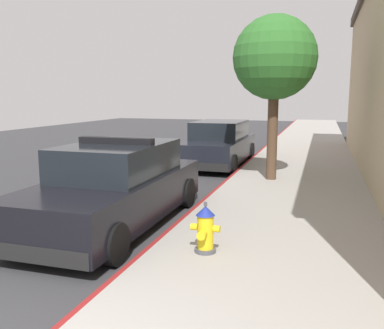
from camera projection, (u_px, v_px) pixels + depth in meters
name	position (u px, v px, depth m)	size (l,w,h in m)	color
ground_plane	(109.00, 174.00, 13.72)	(29.87, 60.00, 0.20)	#353538
sidewalk_pavement	(297.00, 180.00, 11.93)	(3.57, 60.00, 0.17)	#9E9991
curb_painted_edge	(234.00, 176.00, 12.47)	(0.08, 60.00, 0.17)	maroon
police_cruiser	(116.00, 187.00, 7.88)	(1.94, 4.84, 1.68)	black
parked_car_silver_ahead	(219.00, 144.00, 14.87)	(1.94, 4.84, 1.56)	black
fire_hydrant	(205.00, 229.00, 6.12)	(0.44, 0.40, 0.76)	#4C4C51
street_tree	(275.00, 59.00, 11.06)	(2.23, 2.23, 4.40)	brown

